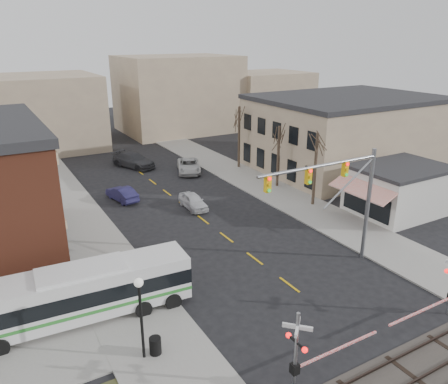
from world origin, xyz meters
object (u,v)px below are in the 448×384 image
at_px(transit_bus, 84,292).
at_px(pedestrian_far, 101,278).
at_px(car_b, 122,194).
at_px(rr_crossing_west, 303,349).
at_px(street_lamp, 140,302).
at_px(trash_bin, 155,346).
at_px(car_c, 189,166).
at_px(traffic_signal_mast, 342,188).
at_px(car_a, 193,201).
at_px(pedestrian_near, 140,289).
at_px(car_d, 134,160).

height_order(transit_bus, pedestrian_far, transit_bus).
distance_m(car_b, pedestrian_far, 16.22).
bearing_deg(rr_crossing_west, pedestrian_far, 115.74).
bearing_deg(street_lamp, trash_bin, -3.09).
relative_size(trash_bin, car_c, 0.16).
distance_m(street_lamp, car_c, 31.30).
bearing_deg(car_c, rr_crossing_west, -85.51).
distance_m(transit_bus, rr_crossing_west, 12.24).
bearing_deg(traffic_signal_mast, rr_crossing_west, -140.62).
distance_m(car_a, pedestrian_far, 14.83).
relative_size(street_lamp, pedestrian_far, 2.45).
bearing_deg(pedestrian_near, traffic_signal_mast, -116.70).
distance_m(transit_bus, car_c, 28.19).
relative_size(trash_bin, car_b, 0.21).
xyz_separation_m(trash_bin, car_a, (10.27, 16.78, 0.11)).
bearing_deg(car_c, car_d, 154.45).
height_order(transit_bus, traffic_signal_mast, traffic_signal_mast).
bearing_deg(street_lamp, traffic_signal_mast, 8.49).
height_order(rr_crossing_west, car_d, rr_crossing_west).
bearing_deg(traffic_signal_mast, pedestrian_near, 170.03).
distance_m(street_lamp, pedestrian_far, 7.25).
bearing_deg(rr_crossing_west, trash_bin, 134.25).
distance_m(traffic_signal_mast, pedestrian_near, 14.07).
bearing_deg(car_a, traffic_signal_mast, -74.26).
distance_m(car_a, car_b, 7.25).
xyz_separation_m(traffic_signal_mast, car_a, (-3.66, 14.58, -5.03)).
bearing_deg(pedestrian_near, car_b, -30.79).
xyz_separation_m(trash_bin, car_d, (9.93, 32.38, 0.28)).
height_order(car_c, car_d, car_d).
distance_m(pedestrian_near, pedestrian_far, 2.94).
xyz_separation_m(transit_bus, traffic_signal_mast, (16.17, -2.53, 3.99)).
relative_size(street_lamp, car_c, 0.81).
distance_m(rr_crossing_west, car_a, 22.57).
relative_size(car_a, pedestrian_far, 2.22).
bearing_deg(car_d, rr_crossing_west, -122.32).
bearing_deg(pedestrian_far, trash_bin, -134.59).
xyz_separation_m(rr_crossing_west, street_lamp, (-5.59, 5.16, 1.29)).
bearing_deg(car_c, pedestrian_far, -106.27).
xyz_separation_m(street_lamp, car_d, (10.52, 32.34, -2.41)).
bearing_deg(transit_bus, traffic_signal_mast, -8.90).
xyz_separation_m(traffic_signal_mast, trash_bin, (-13.93, -2.20, -5.14)).
bearing_deg(trash_bin, traffic_signal_mast, 8.97).
bearing_deg(car_c, transit_bus, -105.85).
height_order(rr_crossing_west, car_a, rr_crossing_west).
bearing_deg(car_b, transit_bus, 55.54).
distance_m(transit_bus, pedestrian_far, 2.71).
xyz_separation_m(car_b, car_d, (4.71, 10.40, 0.16)).
relative_size(transit_bus, car_a, 2.98).
bearing_deg(pedestrian_near, transit_bus, 68.94).
distance_m(rr_crossing_west, car_c, 33.78).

